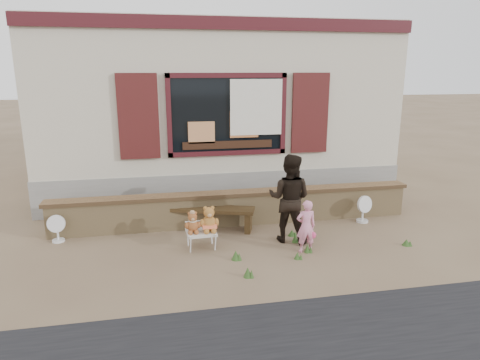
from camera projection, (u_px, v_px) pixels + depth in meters
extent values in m
plane|color=brown|center=(247.00, 243.00, 7.52)|extent=(80.00, 80.00, 0.00)
cube|color=#BDB199|center=(211.00, 92.00, 11.18)|extent=(8.00, 5.00, 3.20)
cube|color=gray|center=(213.00, 166.00, 11.69)|extent=(8.04, 5.04, 0.80)
cube|color=black|center=(227.00, 115.00, 8.87)|extent=(2.30, 0.04, 1.50)
cube|color=#401218|center=(227.00, 75.00, 8.65)|extent=(2.50, 0.08, 0.10)
cube|color=#401218|center=(228.00, 153.00, 9.05)|extent=(2.50, 0.08, 0.10)
cube|color=#401218|center=(169.00, 116.00, 8.63)|extent=(0.10, 0.08, 1.70)
cube|color=#401218|center=(283.00, 114.00, 9.08)|extent=(0.10, 0.08, 1.70)
cube|color=#33140E|center=(138.00, 117.00, 8.51)|extent=(0.80, 0.07, 1.70)
cube|color=#33140E|center=(310.00, 113.00, 9.18)|extent=(0.80, 0.07, 1.70)
cube|color=silver|center=(256.00, 107.00, 8.88)|extent=(1.10, 0.02, 1.15)
cube|color=#401218|center=(227.00, 23.00, 8.43)|extent=(8.00, 0.12, 0.25)
cube|color=black|center=(228.00, 145.00, 9.00)|extent=(1.90, 0.06, 0.16)
cube|color=tan|center=(201.00, 133.00, 8.83)|extent=(0.55, 0.06, 0.45)
cube|color=#E08447|center=(244.00, 124.00, 8.96)|extent=(0.60, 0.06, 0.55)
cube|color=tan|center=(236.00, 209.00, 8.39)|extent=(7.00, 0.30, 0.60)
cube|color=brown|center=(236.00, 193.00, 8.31)|extent=(7.10, 0.36, 0.07)
cube|color=#312211|center=(209.00, 209.00, 8.07)|extent=(1.76, 0.90, 0.06)
cube|color=#312211|center=(170.00, 219.00, 8.22)|extent=(0.21, 0.34, 0.37)
cube|color=#312211|center=(248.00, 222.00, 8.03)|extent=(0.21, 0.34, 0.37)
cube|color=beige|center=(201.00, 232.00, 7.26)|extent=(0.51, 0.46, 0.04)
cylinder|color=silver|center=(191.00, 246.00, 7.07)|extent=(0.02, 0.02, 0.27)
cylinder|color=silver|center=(215.00, 244.00, 7.16)|extent=(0.02, 0.02, 0.27)
cylinder|color=silver|center=(188.00, 238.00, 7.43)|extent=(0.02, 0.02, 0.27)
cylinder|color=silver|center=(212.00, 235.00, 7.52)|extent=(0.02, 0.02, 0.27)
imported|color=pink|center=(306.00, 226.00, 7.06)|extent=(0.33, 0.22, 0.90)
imported|color=black|center=(289.00, 198.00, 7.46)|extent=(0.96, 0.90, 1.57)
cylinder|color=white|center=(59.00, 241.00, 7.59)|extent=(0.21, 0.21, 0.04)
cylinder|color=white|center=(58.00, 233.00, 7.56)|extent=(0.03, 0.03, 0.27)
cylinder|color=white|center=(57.00, 223.00, 7.51)|extent=(0.31, 0.12, 0.31)
cylinder|color=silver|center=(362.00, 221.00, 8.57)|extent=(0.23, 0.23, 0.04)
cylinder|color=silver|center=(363.00, 214.00, 8.53)|extent=(0.04, 0.04, 0.30)
cylinder|color=silver|center=(363.00, 204.00, 8.48)|extent=(0.36, 0.20, 0.34)
cone|color=#315321|center=(406.00, 242.00, 7.42)|extent=(0.14, 0.14, 0.12)
cone|color=#315321|center=(297.00, 256.00, 6.89)|extent=(0.10, 0.10, 0.12)
cone|color=#315321|center=(248.00, 272.00, 6.28)|extent=(0.13, 0.13, 0.16)
cone|color=#315321|center=(236.00, 255.00, 6.86)|extent=(0.14, 0.14, 0.16)
cone|color=#315321|center=(292.00, 233.00, 7.85)|extent=(0.15, 0.15, 0.11)
cone|color=#315321|center=(307.00, 248.00, 7.14)|extent=(0.11, 0.11, 0.14)
cone|color=#315321|center=(295.00, 238.00, 7.54)|extent=(0.11, 0.11, 0.16)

